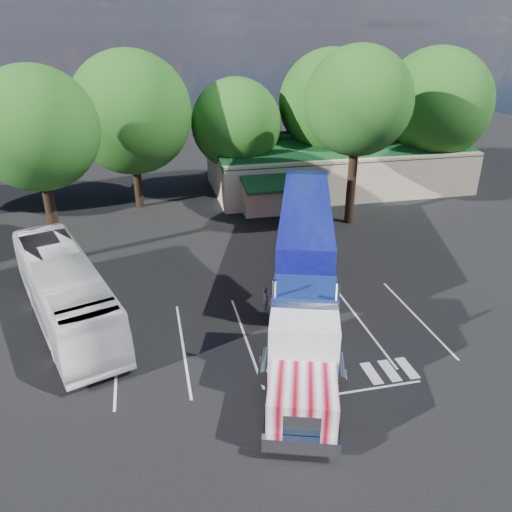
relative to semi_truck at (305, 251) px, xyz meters
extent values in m
plane|color=black|center=(-4.32, 2.02, -2.78)|extent=(120.00, 120.00, 0.00)
cube|color=beige|center=(9.68, 20.02, -0.78)|extent=(24.00, 11.00, 4.00)
cube|color=#113E1D|center=(9.68, 17.62, 1.72)|extent=(24.20, 6.25, 2.10)
cube|color=#113E1D|center=(9.68, 22.42, 1.72)|extent=(24.20, 6.25, 2.10)
cube|color=beige|center=(1.68, 14.32, -1.38)|extent=(5.00, 2.50, 2.80)
cube|color=#113E1D|center=(1.68, 13.02, 0.12)|extent=(5.40, 3.19, 0.80)
cylinder|color=black|center=(-17.32, 19.82, -0.78)|extent=(0.70, 0.70, 4.00)
sphere|color=#234F16|center=(-17.32, 19.82, 4.37)|extent=(8.40, 8.40, 8.40)
cylinder|color=black|center=(-9.32, 18.22, -0.63)|extent=(0.70, 0.70, 4.30)
sphere|color=#234F16|center=(-9.32, 18.22, 5.27)|extent=(10.00, 10.00, 10.00)
cylinder|color=black|center=(-0.32, 19.52, -0.98)|extent=(0.70, 0.70, 3.60)
sphere|color=#234F16|center=(-0.32, 19.52, 3.82)|extent=(8.00, 8.00, 8.00)
cylinder|color=black|center=(8.68, 20.02, -0.53)|extent=(0.70, 0.70, 4.50)
sphere|color=#234F16|center=(8.68, 20.02, 5.32)|extent=(9.60, 9.60, 9.60)
cylinder|color=black|center=(18.68, 18.82, -0.83)|extent=(0.70, 0.70, 3.90)
sphere|color=#234F16|center=(18.68, 18.82, 5.02)|extent=(10.40, 10.40, 10.40)
cylinder|color=black|center=(-14.82, 8.02, 0.22)|extent=(0.70, 0.70, 6.00)
sphere|color=#234F16|center=(-14.82, 8.02, 6.07)|extent=(7.60, 7.60, 7.60)
cylinder|color=black|center=(7.18, 10.52, 0.47)|extent=(0.70, 0.70, 6.50)
sphere|color=#234F16|center=(7.18, 10.52, 6.72)|extent=(8.00, 8.00, 8.00)
cube|color=black|center=(-2.62, -8.05, -1.92)|extent=(3.56, 7.97, 0.29)
cube|color=white|center=(-3.94, -12.12, -2.04)|extent=(2.81, 1.16, 0.63)
cube|color=white|center=(-3.87, -11.91, -1.35)|extent=(1.35, 0.55, 1.03)
cube|color=white|center=(-3.47, -10.66, -1.12)|extent=(3.35, 3.42, 1.31)
cube|color=silver|center=(-2.76, -8.48, -0.44)|extent=(3.28, 2.62, 2.63)
cube|color=black|center=(-2.99, -9.19, 0.13)|extent=(2.53, 0.90, 1.14)
cube|color=white|center=(-2.46, -7.56, 1.05)|extent=(2.86, 1.03, 0.29)
cube|color=navy|center=(-2.12, -6.52, -0.21)|extent=(3.43, 3.06, 3.09)
cylinder|color=white|center=(-3.69, -7.10, 0.19)|extent=(0.26, 0.26, 3.89)
cylinder|color=white|center=(-1.19, -7.91, 0.19)|extent=(0.26, 0.26, 3.89)
cylinder|color=white|center=(-4.05, -7.46, -1.92)|extent=(1.28, 1.97, 0.75)
cylinder|color=white|center=(-1.11, -8.42, -1.92)|extent=(1.28, 1.97, 0.75)
cube|color=silver|center=(0.96, 2.94, -0.32)|extent=(7.35, 14.84, 1.72)
cube|color=#0A0C64|center=(0.96, 2.94, 1.22)|extent=(7.35, 14.84, 1.37)
cube|color=black|center=(2.44, 7.50, -1.81)|extent=(2.54, 4.23, 0.40)
cube|color=black|center=(-1.72, -2.69, -1.98)|extent=(0.17, 0.17, 1.60)
cube|color=black|center=(-0.19, -3.18, -1.98)|extent=(0.17, 0.17, 1.60)
cube|color=white|center=(3.25, 10.00, -2.27)|extent=(2.65, 0.98, 0.14)
cylinder|color=black|center=(-4.79, -10.83, -2.15)|extent=(0.77, 1.32, 1.26)
cylinder|color=black|center=(-2.50, -11.57, -2.15)|extent=(0.77, 1.32, 1.26)
cylinder|color=black|center=(-3.16, -5.83, -2.15)|extent=(0.77, 1.32, 1.26)
cylinder|color=black|center=(-0.87, -6.57, -2.15)|extent=(0.77, 1.32, 1.26)
cylinder|color=black|center=(-2.77, -4.63, -2.15)|extent=(0.77, 1.32, 1.26)
cylinder|color=black|center=(-0.49, -5.37, -2.15)|extent=(0.77, 1.32, 1.26)
cylinder|color=black|center=(1.02, 7.00, -2.15)|extent=(0.77, 1.32, 1.26)
cylinder|color=black|center=(3.30, 6.26, -2.15)|extent=(0.77, 1.32, 1.26)
cylinder|color=black|center=(1.44, 8.31, -2.15)|extent=(0.77, 1.32, 1.26)
cylinder|color=black|center=(3.72, 7.57, -2.15)|extent=(0.77, 1.32, 1.26)
imported|color=black|center=(-2.72, -1.57, -2.02)|extent=(0.41, 0.59, 1.52)
imported|color=black|center=(1.18, 8.93, -2.34)|extent=(0.84, 1.76, 0.89)
imported|color=silver|center=(-13.31, -0.09, -0.95)|extent=(7.12, 13.42, 3.66)
imported|color=#9FA1A6|center=(7.68, 16.02, -2.00)|extent=(4.90, 2.14, 1.57)
camera|label=1|loc=(-8.49, -24.92, 11.81)|focal=35.00mm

